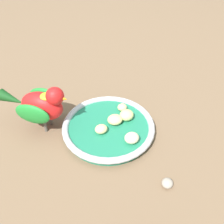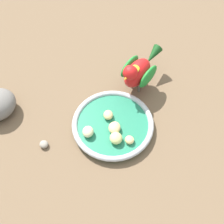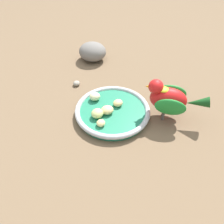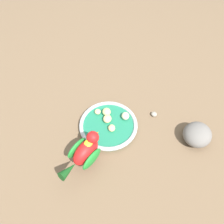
# 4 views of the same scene
# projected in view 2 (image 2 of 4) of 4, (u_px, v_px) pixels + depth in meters

# --- Properties ---
(ground_plane) EXTENTS (4.00, 4.00, 0.00)m
(ground_plane) POSITION_uv_depth(u_px,v_px,m) (114.00, 117.00, 0.92)
(ground_plane) COLOR brown
(feeding_bowl) EXTENTS (0.23, 0.23, 0.03)m
(feeding_bowl) POSITION_uv_depth(u_px,v_px,m) (113.00, 125.00, 0.89)
(feeding_bowl) COLOR #1E7251
(feeding_bowl) RESTS_ON ground_plane
(apple_piece_0) EXTENTS (0.04, 0.04, 0.02)m
(apple_piece_0) POSITION_uv_depth(u_px,v_px,m) (109.00, 116.00, 0.89)
(apple_piece_0) COLOR #E5C67F
(apple_piece_0) RESTS_ON feeding_bowl
(apple_piece_1) EXTENTS (0.05, 0.05, 0.03)m
(apple_piece_1) POSITION_uv_depth(u_px,v_px,m) (88.00, 132.00, 0.86)
(apple_piece_1) COLOR beige
(apple_piece_1) RESTS_ON feeding_bowl
(apple_piece_2) EXTENTS (0.05, 0.05, 0.02)m
(apple_piece_2) POSITION_uv_depth(u_px,v_px,m) (115.00, 128.00, 0.87)
(apple_piece_2) COLOR #E5C67F
(apple_piece_2) RESTS_ON feeding_bowl
(apple_piece_3) EXTENTS (0.05, 0.05, 0.03)m
(apple_piece_3) POSITION_uv_depth(u_px,v_px,m) (116.00, 138.00, 0.85)
(apple_piece_3) COLOR #C6D17A
(apple_piece_3) RESTS_ON feeding_bowl
(apple_piece_4) EXTENTS (0.03, 0.03, 0.02)m
(apple_piece_4) POSITION_uv_depth(u_px,v_px,m) (129.00, 140.00, 0.85)
(apple_piece_4) COLOR #E5C67F
(apple_piece_4) RESTS_ON feeding_bowl
(parrot) EXTENTS (0.18, 0.11, 0.13)m
(parrot) POSITION_uv_depth(u_px,v_px,m) (138.00, 71.00, 0.92)
(parrot) COLOR #59544C
(parrot) RESTS_ON ground_plane
(pebble_0) EXTENTS (0.03, 0.03, 0.02)m
(pebble_0) POSITION_uv_depth(u_px,v_px,m) (44.00, 144.00, 0.86)
(pebble_0) COLOR gray
(pebble_0) RESTS_ON ground_plane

